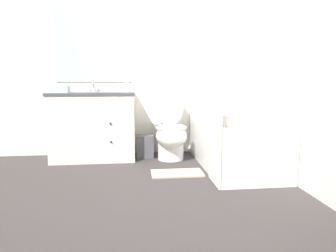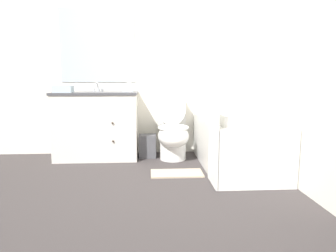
% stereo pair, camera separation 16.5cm
% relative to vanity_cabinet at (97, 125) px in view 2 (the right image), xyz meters
% --- Properties ---
extents(ground_plane, '(14.00, 14.00, 0.00)m').
position_rel_vanity_cabinet_xyz_m(ground_plane, '(0.75, -1.39, -0.43)').
color(ground_plane, '#383333').
extents(wall_back, '(8.00, 0.06, 2.50)m').
position_rel_vanity_cabinet_xyz_m(wall_back, '(0.74, 0.28, 0.83)').
color(wall_back, white).
rests_on(wall_back, ground_plane).
extents(wall_right, '(0.05, 2.65, 2.50)m').
position_rel_vanity_cabinet_xyz_m(wall_right, '(2.03, -0.57, 0.82)').
color(wall_right, white).
rests_on(wall_right, ground_plane).
extents(vanity_cabinet, '(1.03, 0.55, 0.84)m').
position_rel_vanity_cabinet_xyz_m(vanity_cabinet, '(0.00, 0.00, 0.00)').
color(vanity_cabinet, silver).
rests_on(vanity_cabinet, ground_plane).
extents(sink_faucet, '(0.14, 0.12, 0.12)m').
position_rel_vanity_cabinet_xyz_m(sink_faucet, '(-0.00, 0.17, 0.45)').
color(sink_faucet, silver).
rests_on(sink_faucet, vanity_cabinet).
extents(toilet, '(0.38, 0.67, 0.87)m').
position_rel_vanity_cabinet_xyz_m(toilet, '(0.95, -0.10, -0.09)').
color(toilet, white).
rests_on(toilet, ground_plane).
extents(bathtub, '(0.73, 1.51, 0.55)m').
position_rel_vanity_cabinet_xyz_m(bathtub, '(1.63, -0.50, -0.15)').
color(bathtub, white).
rests_on(bathtub, ground_plane).
extents(shower_curtain, '(0.01, 0.38, 1.89)m').
position_rel_vanity_cabinet_xyz_m(shower_curtain, '(1.25, -1.08, 0.52)').
color(shower_curtain, white).
rests_on(shower_curtain, ground_plane).
extents(wastebasket, '(0.22, 0.18, 0.29)m').
position_rel_vanity_cabinet_xyz_m(wastebasket, '(0.63, -0.00, -0.28)').
color(wastebasket, '#4C4C51').
rests_on(wastebasket, ground_plane).
extents(tissue_box, '(0.13, 0.11, 0.11)m').
position_rel_vanity_cabinet_xyz_m(tissue_box, '(0.39, 0.07, 0.46)').
color(tissue_box, silver).
rests_on(tissue_box, vanity_cabinet).
extents(soap_dispenser, '(0.05, 0.05, 0.14)m').
position_rel_vanity_cabinet_xyz_m(soap_dispenser, '(0.42, 0.02, 0.47)').
color(soap_dispenser, white).
rests_on(soap_dispenser, vanity_cabinet).
extents(hand_towel_folded, '(0.22, 0.17, 0.08)m').
position_rel_vanity_cabinet_xyz_m(hand_towel_folded, '(-0.36, -0.11, 0.45)').
color(hand_towel_folded, silver).
rests_on(hand_towel_folded, vanity_cabinet).
extents(bath_towel_folded, '(0.34, 0.20, 0.10)m').
position_rel_vanity_cabinet_xyz_m(bath_towel_folded, '(1.52, -1.00, 0.17)').
color(bath_towel_folded, white).
rests_on(bath_towel_folded, bathtub).
extents(bath_mat, '(0.55, 0.28, 0.02)m').
position_rel_vanity_cabinet_xyz_m(bath_mat, '(0.94, -0.74, -0.42)').
color(bath_mat, tan).
rests_on(bath_mat, ground_plane).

